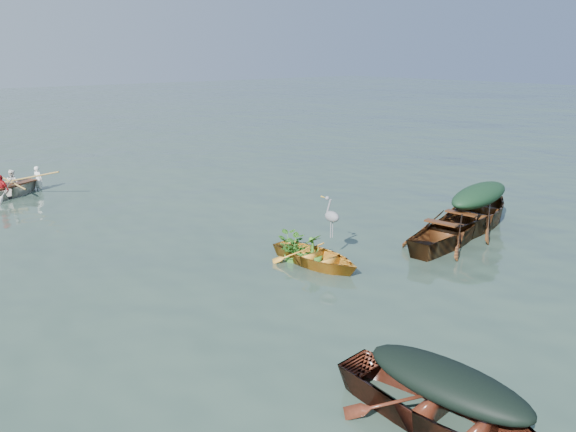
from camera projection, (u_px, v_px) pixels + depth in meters
name	position (u px, v px, depth m)	size (l,w,h in m)	color
ground	(414.00, 271.00, 11.64)	(140.00, 140.00, 0.00)	#354A3E
yellow_dinghy	(316.00, 265.00, 11.95)	(1.19, 2.74, 0.71)	gold
dark_covered_boat	(443.00, 429.00, 6.76)	(1.42, 3.82, 0.96)	#541F13
green_tarp_boat	(476.00, 228.00, 14.47)	(1.55, 4.98, 1.20)	#552D13
open_wooden_boat	(449.00, 243.00, 13.30)	(1.37, 4.40, 1.03)	brown
rowed_boat	(9.00, 197.00, 17.52)	(1.06, 3.52, 0.79)	white
dark_tarp_cover	(447.00, 379.00, 6.56)	(0.78, 2.10, 0.40)	black
green_tarp_cover	(479.00, 195.00, 14.23)	(0.85, 2.74, 0.52)	black
thwart_benches	(451.00, 222.00, 13.15)	(0.82, 2.20, 0.04)	#43220F
heron	(332.00, 222.00, 12.13)	(0.28, 0.40, 0.92)	gray
dinghy_weeds	(298.00, 230.00, 12.16)	(0.70, 0.90, 0.60)	#226019
rowers	(5.00, 173.00, 17.31)	(0.95, 2.46, 0.76)	white
oars	(7.00, 184.00, 17.40)	(2.60, 0.60, 0.06)	olive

